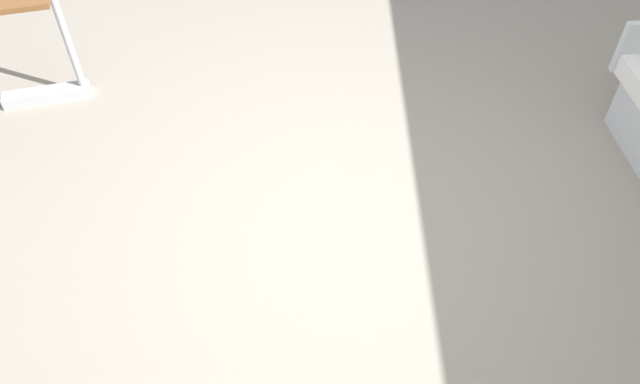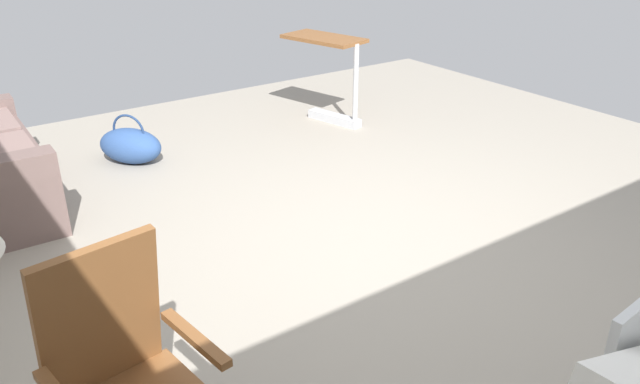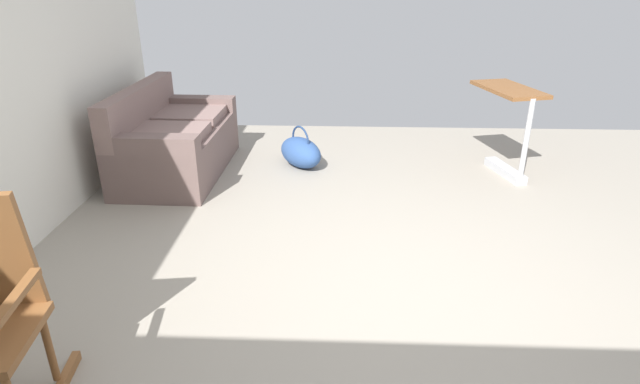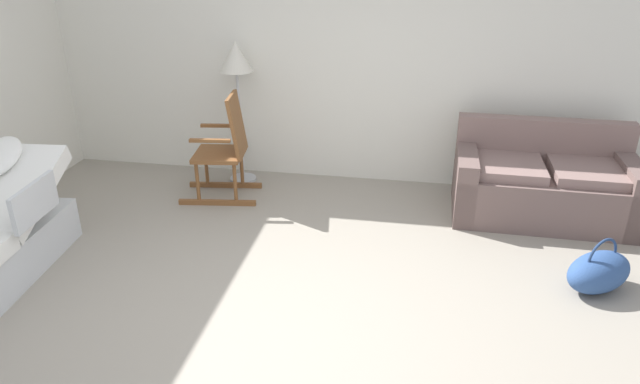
% 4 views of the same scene
% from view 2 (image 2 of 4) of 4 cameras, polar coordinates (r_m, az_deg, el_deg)
% --- Properties ---
extents(ground_plane, '(7.49, 7.49, 0.00)m').
position_cam_2_polar(ground_plane, '(4.11, 4.85, -4.78)').
color(ground_plane, gray).
extents(overbed_table, '(0.88, 0.59, 0.84)m').
position_cam_2_polar(overbed_table, '(6.23, 0.94, 11.18)').
color(overbed_table, '#B2B5BA').
rests_on(overbed_table, ground).
extents(duffel_bag, '(0.64, 0.60, 0.43)m').
position_cam_2_polar(duffel_bag, '(5.53, -16.94, 4.10)').
color(duffel_bag, '#2D4C84').
rests_on(duffel_bag, ground).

